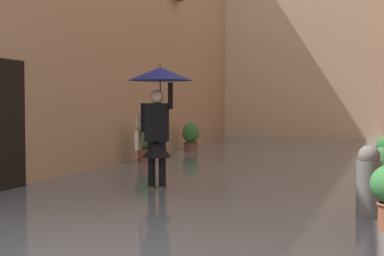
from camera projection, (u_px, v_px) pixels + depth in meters
name	position (u px, v px, depth m)	size (l,w,h in m)	color
ground_plane	(260.00, 164.00, 13.24)	(60.00, 60.00, 0.00)	gray
flood_water	(260.00, 163.00, 13.24)	(7.12, 24.13, 0.07)	slate
building_facade_far	(304.00, 22.00, 22.52)	(9.92, 1.80, 9.82)	beige
person_wading	(159.00, 100.00, 8.93)	(1.07, 1.07, 2.15)	#4C4233
potted_plant_mid_right	(147.00, 141.00, 13.12)	(0.59, 0.59, 1.02)	brown
potted_plant_near_left	(382.00, 171.00, 8.47)	(0.34, 0.34, 0.80)	brown
potted_plant_far_right	(191.00, 136.00, 16.56)	(0.52, 0.52, 0.90)	brown
mooring_bollard	(369.00, 184.00, 6.62)	(0.30, 0.30, 0.96)	slate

